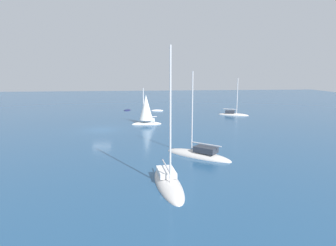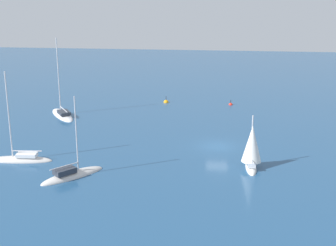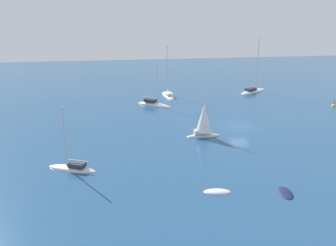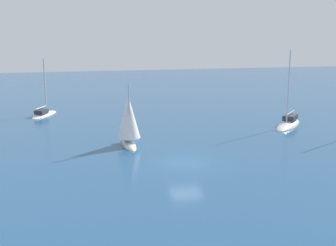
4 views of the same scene
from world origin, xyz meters
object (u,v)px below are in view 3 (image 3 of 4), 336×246
Objects in this scene: sloop at (154,105)px; ketch at (72,168)px; rib at (217,192)px; dinghy at (285,193)px; yacht at (204,122)px; sloop_1 at (253,91)px; mooring_buoy at (334,106)px; yacht_1 at (168,96)px.

sloop is 28.34m from ketch.
ketch is at bearing -19.16° from rib.
yacht reaches higher than dinghy.
sloop_1 reaches higher than mooring_buoy.
sloop is at bearing 24.74° from dinghy.
rib is at bearing -101.28° from yacht.
sloop is at bearing 102.61° from yacht.
yacht is 0.52× the size of sloop_1.
sloop_1 is at bearing 54.80° from yacht.
sloop reaches higher than mooring_buoy.
dinghy is at bearing -79.71° from yacht.
rib is (6.08, -1.23, 0.00)m from dinghy.
yacht is (-4.30, 17.79, 1.95)m from sloop.
mooring_buoy is at bearing -27.37° from dinghy.
sloop reaches higher than yacht.
ketch is (11.97, 25.68, 0.05)m from sloop.
rib is at bearing 176.68° from ketch.
yacht_1 is (0.61, -24.63, -1.94)m from yacht.
yacht_1 reaches higher than ketch.
yacht is (3.30, -16.54, 2.06)m from dinghy.
rib is at bearing -149.50° from sloop_1.
ketch is at bearing 78.43° from dinghy.
yacht_1 reaches higher than rib.
dinghy is 21.39m from ketch.
mooring_buoy is (-43.06, -19.71, -0.15)m from ketch.
sloop_1 is (-14.21, -42.27, 0.15)m from dinghy.
ketch is 47.36m from mooring_buoy.
yacht_1 is at bearing 103.86° from sloop.
mooring_buoy is (-29.57, -27.12, 0.00)m from rib.
sloop is 0.75× the size of sloop_1.
ketch is (16.27, 7.89, -1.90)m from yacht.
yacht is 24.71m from yacht_1.
yacht_1 reaches higher than sloop.
yacht is at bearing -34.25° from sloop.
yacht_1 is (-3.68, -6.84, 0.01)m from sloop.
mooring_buoy is (-23.49, -28.36, 0.00)m from dinghy.
sloop_1 is at bearing -90.82° from yacht_1.
sloop_1 reaches higher than yacht.
ketch is (19.57, -8.64, 0.16)m from dinghy.
rib is 39.99m from yacht_1.
sloop is at bearing -89.53° from ketch.
sloop_1 is (-20.29, -41.04, 0.15)m from rib.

